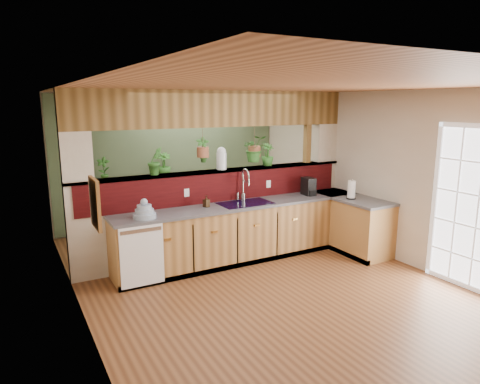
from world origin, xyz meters
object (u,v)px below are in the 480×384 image
paper_towel (351,190)px  shelving_console (140,206)px  coffee_maker (309,187)px  glass_jar (221,158)px  soap_dispenser (206,201)px  faucet (244,183)px  dish_stack (144,212)px

paper_towel → shelving_console: paper_towel is taller
coffee_maker → glass_jar: size_ratio=0.83×
soap_dispenser → coffee_maker: coffee_maker is taller
paper_towel → faucet: bearing=155.6°
glass_jar → soap_dispenser: bearing=-143.1°
dish_stack → shelving_console: dish_stack is taller
soap_dispenser → paper_towel: (2.27, -0.63, 0.06)m
faucet → shelving_console: bearing=117.0°
faucet → glass_jar: size_ratio=1.47×
faucet → glass_jar: (-0.28, 0.22, 0.39)m
soap_dispenser → shelving_console: bearing=100.0°
glass_jar → shelving_console: bearing=112.8°
paper_towel → glass_jar: 2.14m
faucet → shelving_console: size_ratio=0.33×
paper_towel → shelving_console: 3.92m
soap_dispenser → coffee_maker: 1.85m
paper_towel → glass_jar: bearing=153.2°
dish_stack → coffee_maker: (2.84, 0.12, 0.05)m
glass_jar → shelving_console: 2.32m
soap_dispenser → dish_stack: bearing=-169.9°
soap_dispenser → glass_jar: bearing=36.9°
glass_jar → shelving_console: glass_jar is taller
faucet → shelving_console: faucet is taller
faucet → coffee_maker: bearing=-7.1°
coffee_maker → paper_towel: paper_towel is taller
faucet → glass_jar: bearing=141.8°
glass_jar → shelving_console: size_ratio=0.23×
coffee_maker → glass_jar: glass_jar is taller
coffee_maker → shelving_console: bearing=141.3°
shelving_console → glass_jar: bearing=-54.4°
paper_towel → shelving_console: bearing=133.1°
faucet → dish_stack: bearing=-171.2°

